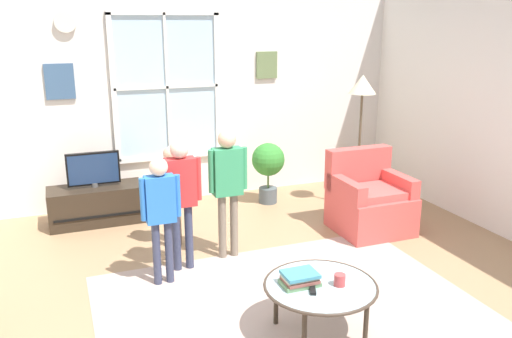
{
  "coord_description": "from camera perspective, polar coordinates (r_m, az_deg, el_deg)",
  "views": [
    {
      "loc": [
        -1.48,
        -3.67,
        2.23
      ],
      "look_at": [
        0.16,
        0.59,
        0.94
      ],
      "focal_mm": 37.06,
      "sensor_mm": 36.0,
      "label": 1
    }
  ],
  "objects": [
    {
      "name": "floor_lamp",
      "position": [
        6.39,
        11.37,
        7.57
      ],
      "size": [
        0.32,
        0.32,
        1.62
      ],
      "color": "black",
      "rests_on": "ground_plane"
    },
    {
      "name": "person_pink_shirt",
      "position": [
        5.32,
        -9.1,
        -1.69
      ],
      "size": [
        0.32,
        0.14,
        1.05
      ],
      "color": "#726656",
      "rests_on": "ground_plane"
    },
    {
      "name": "cup",
      "position": [
        3.89,
        9.02,
        -11.74
      ],
      "size": [
        0.08,
        0.08,
        0.09
      ],
      "primitive_type": "cylinder",
      "color": "#BF3F3F",
      "rests_on": "coffee_table"
    },
    {
      "name": "person_red_shirt",
      "position": [
        4.77,
        -8.11,
        -2.24
      ],
      "size": [
        0.37,
        0.17,
        1.23
      ],
      "color": "#333851",
      "rests_on": "ground_plane"
    },
    {
      "name": "area_rug",
      "position": [
        4.37,
        3.88,
        -14.91
      ],
      "size": [
        3.0,
        2.33,
        0.01
      ],
      "primitive_type": "cube",
      "color": "tan",
      "rests_on": "ground_plane"
    },
    {
      "name": "potted_plant_by_window",
      "position": [
        6.58,
        1.32,
        0.53
      ],
      "size": [
        0.41,
        0.41,
        0.77
      ],
      "color": "#4C565B",
      "rests_on": "ground_plane"
    },
    {
      "name": "back_wall",
      "position": [
        6.7,
        -8.25,
        8.09
      ],
      "size": [
        5.73,
        0.17,
        2.7
      ],
      "color": "silver",
      "rests_on": "ground_plane"
    },
    {
      "name": "television",
      "position": [
        6.15,
        -17.16,
        0.0
      ],
      "size": [
        0.58,
        0.08,
        0.4
      ],
      "color": "#4C4C4C",
      "rests_on": "tv_stand"
    },
    {
      "name": "coffee_table",
      "position": [
        3.91,
        6.96,
        -12.55
      ],
      "size": [
        0.83,
        0.83,
        0.41
      ],
      "color": "#99B2B7",
      "rests_on": "ground_plane"
    },
    {
      "name": "armchair",
      "position": [
        5.91,
        12.1,
        -3.43
      ],
      "size": [
        0.76,
        0.74,
        0.87
      ],
      "color": "#D14C47",
      "rests_on": "ground_plane"
    },
    {
      "name": "book_stack",
      "position": [
        3.86,
        4.76,
        -11.71
      ],
      "size": [
        0.27,
        0.19,
        0.1
      ],
      "color": "#658D5E",
      "rests_on": "coffee_table"
    },
    {
      "name": "person_green_shirt",
      "position": [
        4.98,
        -3.09,
        -1.08
      ],
      "size": [
        0.38,
        0.17,
        1.26
      ],
      "color": "#726656",
      "rests_on": "ground_plane"
    },
    {
      "name": "tv_stand",
      "position": [
        6.28,
        -16.85,
        -3.71
      ],
      "size": [
        1.04,
        0.45,
        0.43
      ],
      "color": "#2D2319",
      "rests_on": "ground_plane"
    },
    {
      "name": "remote_near_books",
      "position": [
        3.81,
        6.13,
        -12.78
      ],
      "size": [
        0.09,
        0.14,
        0.02
      ],
      "primitive_type": "cube",
      "rotation": [
        0.0,
        0.0,
        -0.4
      ],
      "color": "black",
      "rests_on": "coffee_table"
    },
    {
      "name": "ground_plane",
      "position": [
        4.55,
        0.82,
        -13.79
      ],
      "size": [
        6.33,
        6.11,
        0.02
      ],
      "primitive_type": "cube",
      "color": "#9E7A56"
    },
    {
      "name": "person_blue_shirt",
      "position": [
        4.55,
        -10.27,
        -4.0
      ],
      "size": [
        0.34,
        0.16,
        1.14
      ],
      "color": "#333851",
      "rests_on": "ground_plane"
    }
  ]
}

